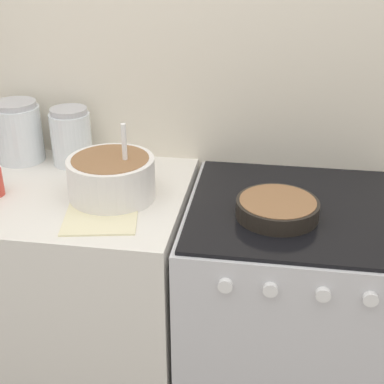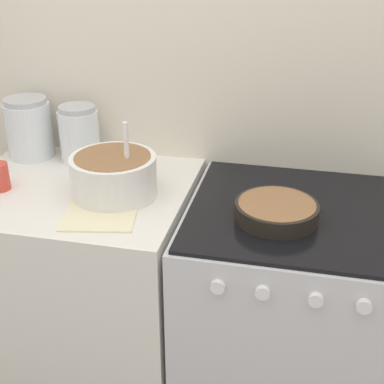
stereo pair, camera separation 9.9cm
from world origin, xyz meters
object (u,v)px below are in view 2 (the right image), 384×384
stove (286,328)px  storage_jar_left (29,132)px  storage_jar_middle (80,137)px  mixing_bowl (114,173)px  baking_pan (276,211)px

stove → storage_jar_left: (-1.01, 0.22, 0.56)m
stove → storage_jar_middle: (-0.81, 0.22, 0.56)m
mixing_bowl → storage_jar_left: mixing_bowl is taller
stove → storage_jar_middle: storage_jar_middle is taller
mixing_bowl → baking_pan: (0.53, -0.05, -0.05)m
baking_pan → stove: bearing=50.6°
stove → mixing_bowl: 0.80m
stove → baking_pan: 0.51m
mixing_bowl → storage_jar_middle: (-0.22, 0.25, 0.01)m
stove → baking_pan: size_ratio=3.75×
storage_jar_left → mixing_bowl: bearing=-30.4°
stove → baking_pan: bearing=-129.4°
mixing_bowl → baking_pan: 0.53m
mixing_bowl → storage_jar_middle: bearing=131.8°
baking_pan → storage_jar_left: storage_jar_left is taller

